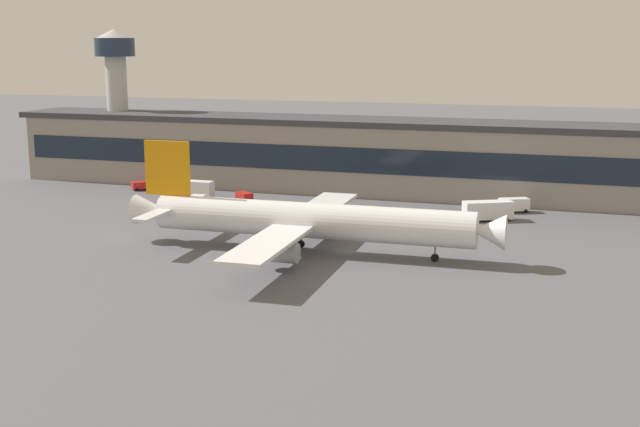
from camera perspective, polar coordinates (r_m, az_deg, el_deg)
ground_plane at (r=118.49m, az=2.02°, el=-2.75°), size 600.00×600.00×0.00m
terminal_building at (r=163.47m, az=6.75°, el=3.89°), size 175.33×15.30×14.94m
airliner at (r=117.67m, az=-1.03°, el=-0.47°), size 55.81×47.79×15.56m
control_tower at (r=190.84m, az=-14.03°, el=8.67°), size 8.86×8.86×32.96m
stair_truck at (r=160.59m, az=-8.48°, el=1.71°), size 6.03×2.52×3.55m
baggage_tug at (r=156.58m, az=-5.30°, el=1.20°), size 4.07×3.79×1.85m
fuel_truck at (r=142.24m, az=11.59°, el=0.25°), size 8.75×6.33×3.35m
crew_van at (r=150.49m, az=13.45°, el=0.63°), size 5.63×4.37×2.55m
pushback_tractor at (r=173.09m, az=-12.25°, el=1.98°), size 5.33×5.12×1.75m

